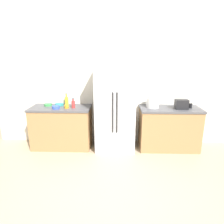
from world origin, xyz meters
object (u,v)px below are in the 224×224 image
toaster (181,104)px  bottle_b (73,104)px  refrigerator (115,108)px  bottle_a (67,101)px  bowl_a (48,105)px  bowl_b (56,107)px  cup_a (67,107)px  bowl_c (59,105)px  cup_b (190,106)px  rice_cooker (153,101)px

toaster → bottle_b: (-2.19, 0.02, -0.02)m
refrigerator → bottle_a: 1.07m
refrigerator → bottle_a: refrigerator is taller
bowl_a → bowl_b: bowl_b is taller
bottle_a → toaster: bearing=-5.2°
cup_a → bowl_c: cup_a is taller
refrigerator → cup_a: size_ratio=19.25×
cup_b → bowl_b: 2.76m
bowl_a → bottle_b: bearing=-16.1°
bottle_b → bowl_c: 0.40m
bottle_a → bowl_a: 0.41m
refrigerator → rice_cooker: refrigerator is taller
toaster → rice_cooker: (-0.56, 0.10, 0.05)m
refrigerator → bottle_b: 0.87m
cup_b → bowl_a: size_ratio=0.61×
refrigerator → bottle_b: refrigerator is taller
bottle_b → bowl_a: 0.62m
bottle_a → bottle_b: bearing=-46.7°
toaster → bottle_b: 2.19m
toaster → refrigerator: bearing=177.8°
rice_cooker → toaster: bearing=-10.4°
bottle_a → cup_b: bearing=-2.7°
toaster → cup_b: toaster is taller
bottle_b → bowl_b: (-0.35, -0.06, -0.05)m
refrigerator → bowl_c: size_ratio=9.73×
bottle_b → cup_b: bearing=1.8°
rice_cooker → bowl_c: rice_cooker is taller
bottle_a → bowl_b: 0.31m
cup_a → bowl_c: size_ratio=0.51×
toaster → bowl_a: toaster is taller
refrigerator → bowl_b: size_ratio=11.77×
rice_cooker → bottle_b: (-1.64, -0.08, -0.06)m
toaster → rice_cooker: bearing=169.6°
bowl_b → bowl_c: (-0.00, 0.25, -0.01)m
bottle_a → bowl_b: (-0.16, -0.26, -0.07)m
toaster → bottle_b: bottle_b is taller
refrigerator → bowl_b: bearing=-175.5°
refrigerator → cup_b: (1.55, 0.04, 0.06)m
toaster → rice_cooker: rice_cooker is taller
cup_b → bowl_c: size_ratio=0.53×
rice_cooker → bottle_b: 1.64m
toaster → bowl_b: 2.54m
bowl_a → bottle_a: bearing=4.0°
bowl_a → rice_cooker: bearing=-2.2°
cup_a → bowl_c: (-0.21, 0.22, -0.01)m
toaster → cup_b: 0.24m
cup_a → bowl_b: cup_a is taller
cup_a → cup_b: size_ratio=0.95×
bottle_a → bottle_b: bottle_a is taller
toaster → bowl_a: bearing=176.1°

